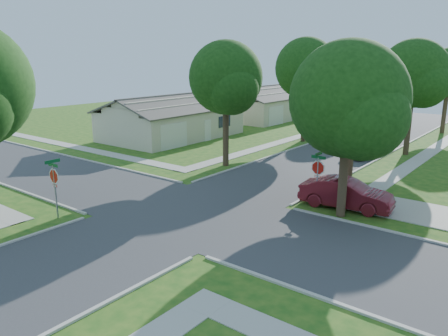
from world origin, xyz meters
TOP-DOWN VIEW (x-y plane):
  - ground at (0.00, 0.00)m, footprint 100.00×100.00m
  - road_ns at (0.00, 0.00)m, footprint 7.00×100.00m
  - sidewalk_ne at (6.10, 26.00)m, footprint 1.20×40.00m
  - sidewalk_nw at (-6.10, 26.00)m, footprint 1.20×40.00m
  - driveway at (7.90, 7.10)m, footprint 8.80×3.60m
  - stop_sign_sw at (-4.70, -4.70)m, footprint 1.05×0.80m
  - stop_sign_ne at (4.70, 4.70)m, footprint 1.05×0.80m
  - tree_e_near at (4.75, 9.01)m, footprint 4.97×4.80m
  - tree_e_mid at (4.76, 21.01)m, footprint 5.59×5.40m
  - tree_w_near at (-4.64, 9.01)m, footprint 5.38×5.20m
  - tree_w_mid at (-4.64, 21.01)m, footprint 5.80×5.60m
  - tree_w_far at (-4.65, 34.01)m, footprint 4.76×4.60m
  - tree_ne_corner at (6.36, 4.21)m, footprint 5.80×5.60m
  - house_nw_near at (-15.99, 15.00)m, footprint 8.42×13.60m
  - house_nw_far at (-15.99, 32.00)m, footprint 8.42×13.60m
  - car_driveway at (6.00, 5.50)m, footprint 4.94×2.19m
  - car_curb_east at (2.30, 18.07)m, footprint 2.27×4.56m
  - car_curb_west at (-3.01, 37.33)m, footprint 2.23×4.65m

SIDE VIEW (x-z plane):
  - ground at x=0.00m, z-range 0.00..0.00m
  - road_ns at x=0.00m, z-range -0.01..0.01m
  - sidewalk_ne at x=6.10m, z-range 0.00..0.04m
  - sidewalk_nw at x=-6.10m, z-range 0.00..0.04m
  - driveway at x=7.90m, z-range 0.00..0.05m
  - car_curb_west at x=-3.01m, z-range 0.00..1.31m
  - car_curb_east at x=2.30m, z-range 0.00..1.50m
  - car_driveway at x=6.00m, z-range 0.00..1.58m
  - house_nw_near at x=-15.99m, z-range -0.60..3.63m
  - house_nw_far at x=-15.99m, z-range -0.60..3.63m
  - stop_sign_sw at x=-4.70m, z-range 0.54..3.52m
  - stop_sign_ne at x=4.70m, z-range 0.54..3.52m
  - tree_w_far at x=-4.65m, z-range 1.49..9.52m
  - tree_ne_corner at x=6.36m, z-range 1.26..9.92m
  - tree_e_near at x=4.75m, z-range 1.50..9.78m
  - tree_w_near at x=-4.64m, z-range 1.63..10.60m
  - tree_e_mid at x=4.76m, z-range 1.64..10.86m
  - tree_w_mid at x=-4.64m, z-range 1.71..11.27m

